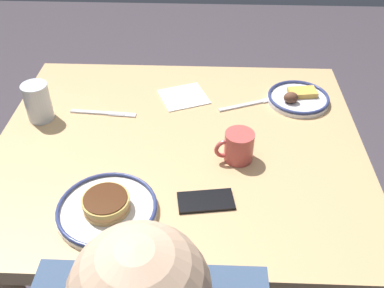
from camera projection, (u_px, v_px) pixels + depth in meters
ground_plane at (182, 284)px, 1.78m from camera, size 6.00×6.00×0.00m
dining_table at (180, 169)px, 1.38m from camera, size 1.10×0.94×0.74m
plate_near_main at (298, 98)px, 1.48m from camera, size 0.21×0.21×0.05m
plate_center_pancakes at (107, 208)px, 1.09m from camera, size 0.25×0.25×0.05m
coffee_mug at (238, 146)px, 1.23m from camera, size 0.11×0.08×0.09m
drinking_glass at (38, 104)px, 1.38m from camera, size 0.08×0.08×0.12m
cell_phone at (206, 201)px, 1.12m from camera, size 0.15×0.09×0.01m
paper_napkin at (183, 97)px, 1.51m from camera, size 0.19×0.19×0.00m
fork_near at (245, 105)px, 1.47m from camera, size 0.18×0.09×0.01m
butter_knife at (103, 113)px, 1.43m from camera, size 0.22×0.03×0.01m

